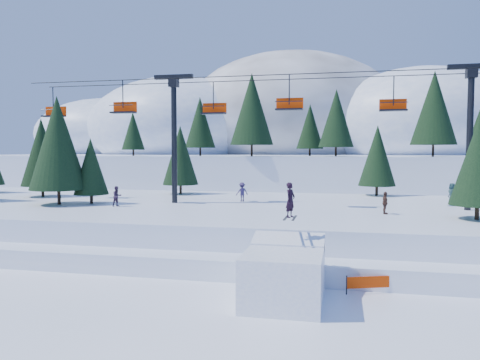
% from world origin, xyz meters
% --- Properties ---
extents(ground, '(160.00, 160.00, 0.00)m').
position_xyz_m(ground, '(0.00, 0.00, 0.00)').
color(ground, white).
rests_on(ground, ground).
extents(mid_shelf, '(70.00, 22.00, 2.50)m').
position_xyz_m(mid_shelf, '(0.00, 18.00, 1.25)').
color(mid_shelf, white).
rests_on(mid_shelf, ground).
extents(berm, '(70.00, 6.00, 1.10)m').
position_xyz_m(berm, '(0.00, 8.00, 0.55)').
color(berm, white).
rests_on(berm, ground).
extents(mountain_ridge, '(119.00, 60.87, 26.46)m').
position_xyz_m(mountain_ridge, '(-5.08, 73.36, 9.64)').
color(mountain_ridge, white).
rests_on(mountain_ridge, ground).
extents(jump_kicker, '(3.41, 4.64, 5.24)m').
position_xyz_m(jump_kicker, '(1.77, 2.65, 1.26)').
color(jump_kicker, white).
rests_on(jump_kicker, ground).
extents(chairlift, '(46.64, 3.21, 10.28)m').
position_xyz_m(chairlift, '(0.67, 18.05, 9.32)').
color(chairlift, black).
rests_on(chairlift, mid_shelf).
extents(conifer_stand, '(62.19, 18.07, 8.48)m').
position_xyz_m(conifer_stand, '(1.20, 18.40, 6.69)').
color(conifer_stand, black).
rests_on(conifer_stand, mid_shelf).
extents(distant_skiers, '(25.90, 7.86, 1.69)m').
position_xyz_m(distant_skiers, '(0.33, 18.28, 3.29)').
color(distant_skiers, '#3B273E').
rests_on(distant_skiers, mid_shelf).
extents(banner_near, '(2.70, 0.99, 0.90)m').
position_xyz_m(banner_near, '(5.83, 4.79, 0.54)').
color(banner_near, black).
rests_on(banner_near, ground).
extents(banner_far, '(2.85, 0.27, 0.90)m').
position_xyz_m(banner_far, '(10.40, 6.84, 0.54)').
color(banner_far, black).
rests_on(banner_far, ground).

